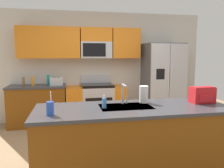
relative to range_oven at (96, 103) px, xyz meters
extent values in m
plane|color=#997A56|center=(0.13, -1.80, -0.44)|extent=(9.00, 9.00, 0.00)
cube|color=beige|center=(0.13, 0.35, 0.86)|extent=(5.20, 0.10, 2.60)
cube|color=orange|center=(-1.37, 0.14, 1.41)|extent=(0.70, 0.32, 0.70)
cube|color=orange|center=(-0.68, 0.14, 1.41)|extent=(0.68, 0.32, 0.70)
cube|color=orange|center=(0.75, 0.14, 1.41)|extent=(0.66, 0.32, 0.70)
cube|color=#B7BABF|center=(0.04, 0.14, 1.25)|extent=(0.72, 0.32, 0.38)
cube|color=black|center=(-0.02, -0.03, 1.25)|extent=(0.52, 0.01, 0.30)
cube|color=orange|center=(0.04, 0.14, 1.60)|extent=(0.72, 0.32, 0.32)
cube|color=brown|center=(-1.31, 0.00, -0.01)|extent=(1.22, 0.60, 0.86)
cube|color=#38383D|center=(-1.31, 0.00, 0.44)|extent=(1.25, 0.63, 0.04)
cube|color=#B7BABF|center=(0.04, 0.00, -0.02)|extent=(0.72, 0.60, 0.84)
cube|color=black|center=(0.04, -0.31, 0.01)|extent=(0.60, 0.01, 0.36)
cube|color=black|center=(0.04, 0.00, 0.43)|extent=(0.72, 0.60, 0.06)
cube|color=#B7BABF|center=(0.04, 0.27, 0.56)|extent=(0.72, 0.06, 0.20)
cube|color=orange|center=(-0.50, 0.00, -0.02)|extent=(0.36, 0.60, 0.84)
cube|color=orange|center=(0.54, 0.00, -0.02)|extent=(0.28, 0.60, 0.84)
cube|color=#4C4F54|center=(1.64, -0.05, 0.48)|extent=(0.90, 0.70, 1.85)
cube|color=#B7BABF|center=(1.42, -0.42, 0.48)|extent=(0.44, 0.04, 1.81)
cube|color=#B7BABF|center=(1.87, -0.42, 0.48)|extent=(0.44, 0.04, 1.81)
cylinder|color=silver|center=(1.61, -0.45, 0.57)|extent=(0.02, 0.02, 0.60)
cylinder|color=silver|center=(1.67, -0.45, 0.57)|extent=(0.02, 0.02, 0.60)
cube|color=black|center=(1.42, -0.44, 0.70)|extent=(0.20, 0.00, 0.24)
cube|color=brown|center=(0.21, -2.40, -0.01)|extent=(2.50, 0.89, 0.86)
cube|color=#38383D|center=(0.21, -2.40, 0.44)|extent=(2.54, 0.93, 0.04)
cube|color=#B7BABF|center=(0.11, -2.35, 0.44)|extent=(0.68, 0.44, 0.03)
cube|color=#B7BABF|center=(-0.88, -0.05, 0.55)|extent=(0.28, 0.16, 0.18)
cube|color=black|center=(-0.93, -0.05, 0.63)|extent=(0.03, 0.11, 0.01)
cube|color=black|center=(-0.83, -0.05, 0.63)|extent=(0.03, 0.11, 0.01)
cylinder|color=brown|center=(-1.59, 0.00, 0.55)|extent=(0.05, 0.05, 0.19)
cylinder|color=orange|center=(-1.39, -0.03, 0.56)|extent=(0.06, 0.06, 0.21)
cylinder|color=teal|center=(-1.06, 0.02, 0.57)|extent=(0.07, 0.07, 0.23)
cylinder|color=#B7BABF|center=(0.11, -2.18, 0.60)|extent=(0.03, 0.03, 0.28)
cylinder|color=#B7BABF|center=(0.11, -2.28, 0.73)|extent=(0.02, 0.20, 0.02)
cylinder|color=#B7BABF|center=(0.17, -2.18, 0.51)|extent=(0.02, 0.02, 0.10)
cylinder|color=blue|center=(-0.83, -2.61, 0.53)|extent=(0.08, 0.08, 0.15)
cylinder|color=white|center=(-0.82, -2.61, 0.66)|extent=(0.01, 0.03, 0.14)
cylinder|color=#4C8CD8|center=(-0.18, -2.40, 0.52)|extent=(0.06, 0.06, 0.13)
cylinder|color=white|center=(-0.18, -2.40, 0.61)|extent=(0.02, 0.02, 0.04)
cylinder|color=white|center=(0.42, -2.18, 0.58)|extent=(0.12, 0.12, 0.24)
cube|color=red|center=(1.23, -2.33, 0.57)|extent=(0.32, 0.20, 0.22)
cube|color=#AD1A1E|center=(1.23, -2.35, 0.67)|extent=(0.30, 0.14, 0.03)
cube|color=red|center=(1.23, -2.44, 0.54)|extent=(0.20, 0.03, 0.11)
camera|label=1|loc=(-0.63, -5.13, 1.12)|focal=35.71mm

